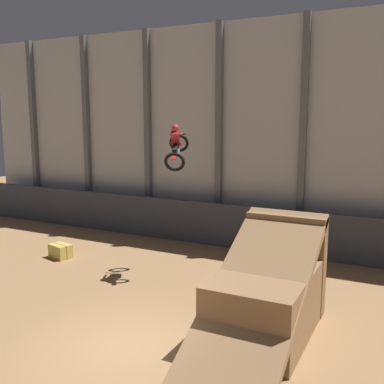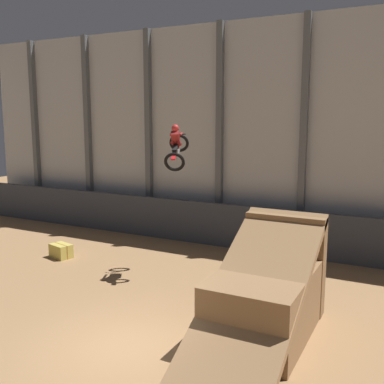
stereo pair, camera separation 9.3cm
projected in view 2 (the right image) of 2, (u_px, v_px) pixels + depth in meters
ground_plane at (122, 347)px, 11.22m from camera, size 60.00×60.00×0.00m
arena_back_wall at (261, 135)px, 19.60m from camera, size 32.00×0.40×9.85m
lower_barrier at (251, 228)px, 19.31m from camera, size 31.36×0.20×1.93m
dirt_ramp at (268, 294)px, 11.98m from camera, size 2.32×5.67×3.07m
rider_bike_solo at (176, 147)px, 15.92m from camera, size 1.29×1.88×1.68m
hay_bale_trackside at (61, 251)px, 18.41m from camera, size 1.02×0.80×0.57m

